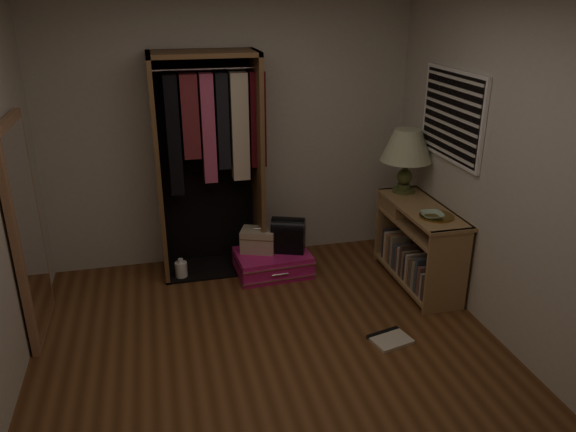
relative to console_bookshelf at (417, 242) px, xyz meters
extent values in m
plane|color=#593319|center=(-1.54, -1.04, -0.39)|extent=(4.00, 4.00, 0.00)
cube|color=beige|center=(-1.54, 0.96, 0.91)|extent=(3.50, 0.02, 2.60)
cube|color=beige|center=(-1.54, -3.04, 0.91)|extent=(3.50, 0.02, 2.60)
cube|color=beige|center=(0.21, -1.04, 0.91)|extent=(0.02, 4.00, 2.60)
cube|color=white|center=(0.19, -0.04, 1.16)|extent=(0.03, 0.96, 0.76)
cube|color=black|center=(0.19, -0.04, 1.16)|extent=(0.03, 0.90, 0.70)
cube|color=silver|center=(0.18, -0.04, 0.85)|extent=(0.01, 0.88, 0.02)
cube|color=silver|center=(0.18, -0.04, 0.93)|extent=(0.01, 0.88, 0.02)
cube|color=silver|center=(0.18, -0.04, 1.00)|extent=(0.01, 0.88, 0.02)
cube|color=silver|center=(0.18, -0.04, 1.08)|extent=(0.01, 0.88, 0.02)
cube|color=silver|center=(0.18, -0.04, 1.16)|extent=(0.01, 0.88, 0.02)
cube|color=silver|center=(0.18, -0.04, 1.24)|extent=(0.01, 0.88, 0.02)
cube|color=silver|center=(0.18, -0.04, 1.31)|extent=(0.01, 0.88, 0.02)
cube|color=silver|center=(0.18, -0.04, 1.39)|extent=(0.01, 0.88, 0.02)
cube|color=silver|center=(0.18, -0.04, 1.47)|extent=(0.01, 0.88, 0.02)
cube|color=#9D774C|center=(0.00, -0.57, -0.02)|extent=(0.40, 0.03, 0.75)
cube|color=#9D774C|center=(0.00, 0.50, -0.02)|extent=(0.40, 0.03, 0.75)
cube|color=#9D774C|center=(0.00, -0.04, -0.33)|extent=(0.40, 1.04, 0.03)
cube|color=#9D774C|center=(0.00, -0.04, 0.18)|extent=(0.40, 1.04, 0.03)
cube|color=#9D774C|center=(0.00, -0.04, 0.34)|extent=(0.42, 1.12, 0.03)
cube|color=brown|center=(0.19, -0.04, -0.02)|extent=(0.02, 1.10, 0.75)
cube|color=#9D774C|center=(-0.01, 0.29, 0.25)|extent=(0.36, 0.38, 0.13)
cube|color=gray|center=(-0.06, -0.52, -0.18)|extent=(0.21, 0.03, 0.27)
cube|color=#4C3833|center=(-0.07, -0.48, -0.20)|extent=(0.19, 0.04, 0.23)
cube|color=#B7AD99|center=(-0.06, -0.43, -0.20)|extent=(0.22, 0.03, 0.23)
cube|color=brown|center=(-0.06, -0.39, -0.18)|extent=(0.21, 0.05, 0.27)
cube|color=#3F4C59|center=(-0.06, -0.33, -0.16)|extent=(0.22, 0.04, 0.32)
cube|color=gray|center=(-0.09, -0.28, -0.18)|extent=(0.15, 0.05, 0.27)
cube|color=#59594C|center=(-0.07, -0.23, -0.18)|extent=(0.20, 0.05, 0.27)
cube|color=#B2724C|center=(-0.07, -0.18, -0.19)|extent=(0.19, 0.03, 0.25)
cube|color=beige|center=(-0.06, -0.14, -0.18)|extent=(0.21, 0.03, 0.27)
cube|color=#332D38|center=(-0.09, -0.10, -0.20)|extent=(0.16, 0.03, 0.23)
cube|color=gray|center=(-0.09, -0.06, -0.18)|extent=(0.16, 0.03, 0.26)
cube|color=#4C3833|center=(-0.08, -0.02, -0.16)|extent=(0.17, 0.04, 0.31)
cube|color=#B7AD99|center=(-0.08, 0.03, -0.18)|extent=(0.17, 0.04, 0.27)
cube|color=brown|center=(-0.07, 0.08, -0.20)|extent=(0.19, 0.03, 0.24)
cube|color=#3F4C59|center=(-0.09, 0.13, -0.20)|extent=(0.15, 0.05, 0.24)
cube|color=gray|center=(-0.07, 0.19, -0.17)|extent=(0.18, 0.04, 0.30)
cube|color=#59594C|center=(-0.06, 0.23, -0.19)|extent=(0.20, 0.04, 0.26)
cube|color=#B2724C|center=(-0.06, 0.29, -0.18)|extent=(0.22, 0.05, 0.28)
cube|color=beige|center=(-0.08, 0.34, -0.17)|extent=(0.18, 0.05, 0.28)
cube|color=#332D38|center=(-0.08, 0.38, -0.17)|extent=(0.17, 0.03, 0.30)
cube|color=brown|center=(-2.24, 0.70, 0.63)|extent=(0.04, 0.50, 2.05)
cube|color=brown|center=(-1.33, 0.70, 0.63)|extent=(0.04, 0.50, 2.05)
cube|color=brown|center=(-1.79, 0.70, 1.64)|extent=(0.95, 0.50, 0.04)
cube|color=black|center=(-1.79, 0.94, 0.63)|extent=(0.95, 0.02, 2.05)
cube|color=black|center=(-1.79, 0.70, -0.38)|extent=(0.95, 0.50, 0.02)
cylinder|color=white|center=(-1.79, 0.70, 1.51)|extent=(0.87, 0.02, 0.02)
cube|color=black|center=(-2.08, 0.68, 0.95)|extent=(0.12, 0.15, 1.06)
cube|color=maroon|center=(-1.93, 0.68, 1.11)|extent=(0.15, 0.15, 0.74)
cube|color=#BF4C72|center=(-1.78, 0.68, 0.99)|extent=(0.12, 0.12, 0.97)
cube|color=black|center=(-1.64, 0.68, 1.05)|extent=(0.11, 0.11, 0.85)
cube|color=beige|center=(-1.50, 0.68, 1.00)|extent=(0.15, 0.14, 0.97)
cube|color=#590F19|center=(-1.33, 0.68, 1.05)|extent=(0.14, 0.11, 0.86)
cube|color=#A06F4D|center=(-3.24, -0.04, 0.46)|extent=(0.05, 0.80, 1.70)
cube|color=white|center=(-3.21, -0.04, 0.46)|extent=(0.01, 0.68, 1.58)
cube|color=#D01973|center=(-1.25, 0.46, -0.28)|extent=(0.71, 0.53, 0.21)
cube|color=white|center=(-1.25, 0.46, -0.34)|extent=(0.73, 0.55, 0.01)
cube|color=white|center=(-1.25, 0.46, -0.23)|extent=(0.73, 0.55, 0.01)
cylinder|color=white|center=(-1.24, 0.21, -0.28)|extent=(0.16, 0.03, 0.02)
cube|color=tan|center=(-1.37, 0.54, -0.07)|extent=(0.38, 0.32, 0.22)
cube|color=brown|center=(-1.37, 0.54, -0.02)|extent=(0.38, 0.33, 0.01)
cylinder|color=white|center=(-1.37, 0.54, 0.05)|extent=(0.09, 0.05, 0.01)
cube|color=black|center=(-1.09, 0.48, -0.06)|extent=(0.36, 0.30, 0.24)
cylinder|color=black|center=(-1.09, 0.48, 0.06)|extent=(0.36, 0.30, 0.20)
cylinder|color=#434F26|center=(0.00, 0.37, 0.38)|extent=(0.27, 0.27, 0.03)
cylinder|color=#434F26|center=(0.00, 0.37, 0.41)|extent=(0.16, 0.16, 0.04)
sphere|color=#434F26|center=(0.00, 0.37, 0.51)|extent=(0.19, 0.19, 0.15)
cylinder|color=#434F26|center=(0.00, 0.37, 0.62)|extent=(0.07, 0.07, 0.09)
cone|color=beige|center=(0.00, 0.37, 0.81)|extent=(0.63, 0.63, 0.29)
cone|color=beige|center=(0.00, 0.37, 0.81)|extent=(0.56, 0.56, 0.27)
cylinder|color=olive|center=(0.00, -0.29, 0.37)|extent=(0.34, 0.34, 0.02)
imported|color=#A1C2A9|center=(-0.05, -0.30, 0.38)|extent=(0.21, 0.21, 0.05)
cylinder|color=white|center=(-2.11, 0.56, -0.31)|extent=(0.14, 0.14, 0.16)
cylinder|color=white|center=(-2.11, 0.56, -0.21)|extent=(0.06, 0.06, 0.04)
cube|color=beige|center=(-0.61, -0.87, -0.38)|extent=(0.34, 0.30, 0.02)
cube|color=black|center=(-0.63, -0.77, -0.38)|extent=(0.29, 0.11, 0.03)
camera|label=1|loc=(-2.25, -4.25, 2.12)|focal=35.00mm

